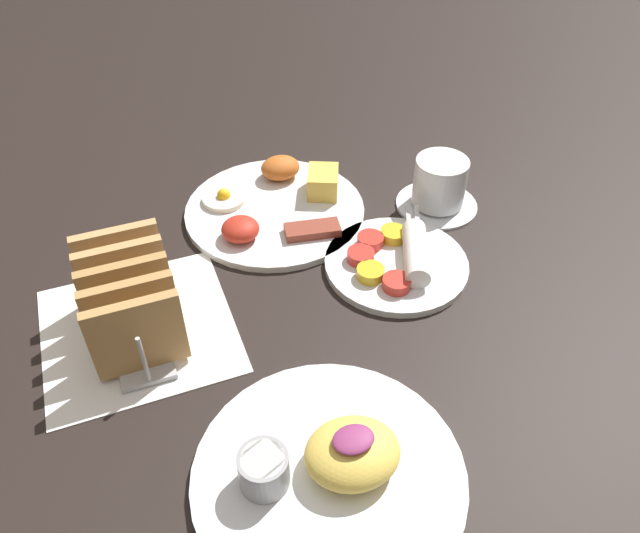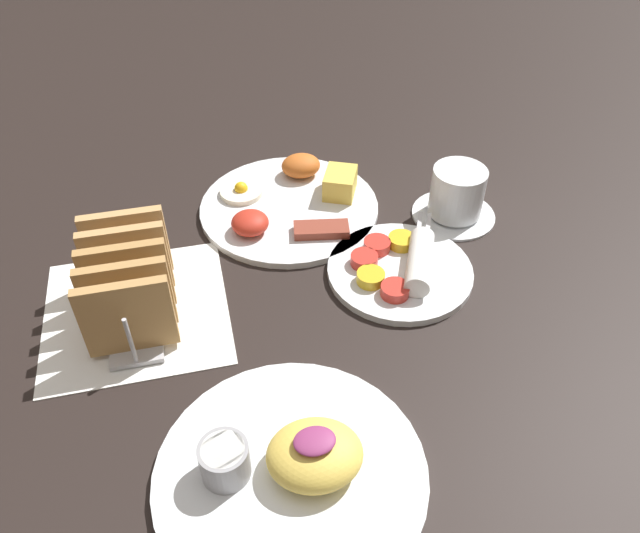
% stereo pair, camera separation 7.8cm
% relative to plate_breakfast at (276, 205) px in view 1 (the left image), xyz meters
% --- Properties ---
extents(ground_plane, '(3.00, 3.00, 0.00)m').
position_rel_plate_breakfast_xyz_m(ground_plane, '(-0.07, -0.22, -0.01)').
color(ground_plane, black).
extents(napkin_flat, '(0.22, 0.22, 0.00)m').
position_rel_plate_breakfast_xyz_m(napkin_flat, '(-0.23, -0.17, -0.01)').
color(napkin_flat, white).
rests_on(napkin_flat, ground_plane).
extents(plate_breakfast, '(0.26, 0.26, 0.05)m').
position_rel_plate_breakfast_xyz_m(plate_breakfast, '(0.00, 0.00, 0.00)').
color(plate_breakfast, white).
rests_on(plate_breakfast, ground_plane).
extents(plate_condiments, '(0.19, 0.19, 0.04)m').
position_rel_plate_breakfast_xyz_m(plate_condiments, '(0.11, -0.17, -0.00)').
color(plate_condiments, white).
rests_on(plate_condiments, ground_plane).
extents(plate_foreground, '(0.26, 0.26, 0.06)m').
position_rel_plate_breakfast_xyz_m(plate_foreground, '(-0.08, -0.42, 0.00)').
color(plate_foreground, white).
rests_on(plate_foreground, ground_plane).
extents(toast_rack, '(0.10, 0.18, 0.10)m').
position_rel_plate_breakfast_xyz_m(toast_rack, '(-0.23, -0.17, 0.04)').
color(toast_rack, '#B7B7BC').
rests_on(toast_rack, ground_plane).
extents(coffee_cup, '(0.12, 0.12, 0.08)m').
position_rel_plate_breakfast_xyz_m(coffee_cup, '(0.23, -0.07, 0.02)').
color(coffee_cup, white).
rests_on(coffee_cup, ground_plane).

